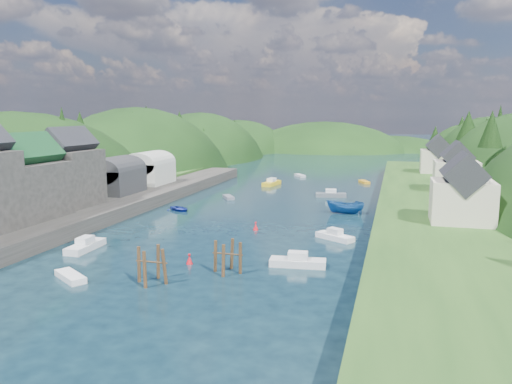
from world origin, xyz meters
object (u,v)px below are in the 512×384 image
(channel_buoy_near, at_px, (189,259))
(channel_buoy_far, at_px, (256,226))
(piling_cluster_near, at_px, (152,268))
(piling_cluster_far, at_px, (228,260))

(channel_buoy_near, bearing_deg, channel_buoy_far, 81.62)
(channel_buoy_far, bearing_deg, channel_buoy_near, -98.38)
(piling_cluster_near, bearing_deg, channel_buoy_near, 81.17)
(piling_cluster_far, bearing_deg, channel_buoy_near, 161.41)
(piling_cluster_near, bearing_deg, channel_buoy_far, 81.50)
(piling_cluster_far, height_order, channel_buoy_near, piling_cluster_far)
(piling_cluster_near, relative_size, channel_buoy_far, 3.52)
(piling_cluster_far, distance_m, channel_buoy_far, 18.08)
(piling_cluster_far, distance_m, channel_buoy_near, 4.99)
(channel_buoy_near, bearing_deg, piling_cluster_far, -18.59)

